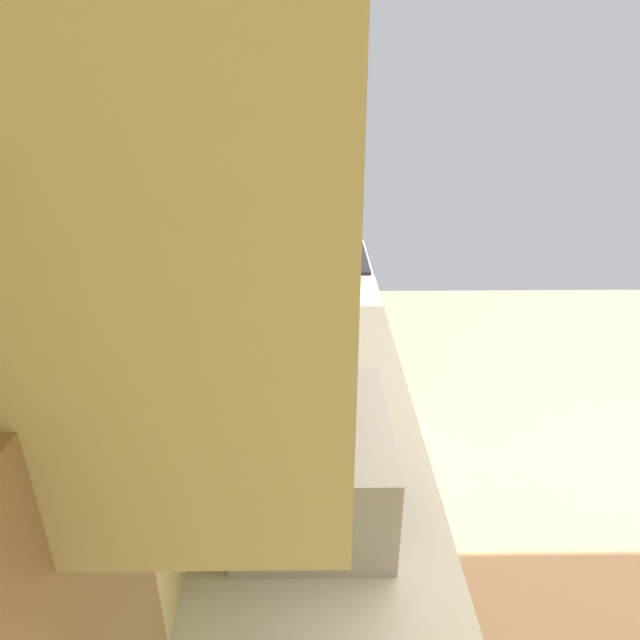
# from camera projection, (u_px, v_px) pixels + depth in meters

# --- Properties ---
(ground_plane) EXTENTS (6.43, 6.43, 0.00)m
(ground_plane) POSITION_uv_depth(u_px,v_px,m) (614.00, 558.00, 2.44)
(ground_plane) COLOR tan
(wall_back) EXTENTS (4.14, 0.12, 2.60)m
(wall_back) POSITION_uv_depth(u_px,v_px,m) (208.00, 286.00, 1.88)
(wall_back) COLOR #E2D687
(wall_back) RESTS_ON ground_plane
(counter_run) EXTENTS (3.17, 0.66, 0.90)m
(counter_run) POSITION_uv_depth(u_px,v_px,m) (320.00, 565.00, 1.85)
(counter_run) COLOR beige
(counter_run) RESTS_ON ground_plane
(upper_cabinets) EXTENTS (1.82, 0.34, 0.57)m
(upper_cabinets) POSITION_uv_depth(u_px,v_px,m) (258.00, 167.00, 1.30)
(upper_cabinets) COLOR beige
(window_back_wall) EXTENTS (0.43, 0.02, 0.69)m
(window_back_wall) POSITION_uv_depth(u_px,v_px,m) (89.00, 631.00, 0.71)
(window_back_wall) COLOR #997A4C
(oven_range) EXTENTS (0.72, 0.66, 1.08)m
(oven_range) POSITION_uv_depth(u_px,v_px,m) (317.00, 321.00, 3.61)
(oven_range) COLOR #B7BABF
(oven_range) RESTS_ON ground_plane
(microwave) EXTENTS (0.51, 0.40, 0.27)m
(microwave) POSITION_uv_depth(u_px,v_px,m) (314.00, 460.00, 1.45)
(microwave) COLOR #B7BABF
(microwave) RESTS_ON counter_run
(bowl) EXTENTS (0.17, 0.17, 0.06)m
(bowl) POSITION_uv_depth(u_px,v_px,m) (344.00, 396.00, 1.91)
(bowl) COLOR #D84C47
(bowl) RESTS_ON counter_run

